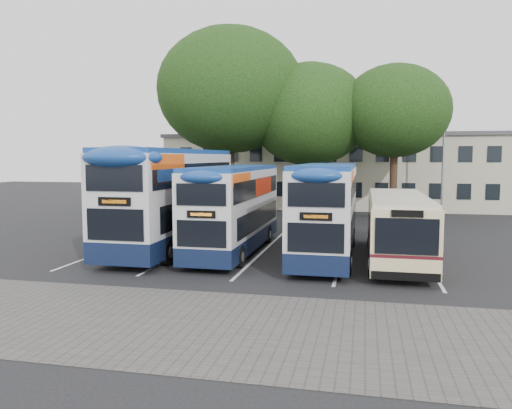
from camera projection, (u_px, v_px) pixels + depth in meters
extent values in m
plane|color=black|center=(342.00, 284.00, 16.89)|extent=(120.00, 120.00, 0.00)
cube|color=#595654|center=(251.00, 329.00, 12.45)|extent=(40.00, 6.00, 0.01)
cube|color=silver|center=(121.00, 246.00, 24.03)|extent=(0.12, 11.00, 0.01)
cube|color=silver|center=(189.00, 249.00, 23.29)|extent=(0.12, 11.00, 0.01)
cube|color=silver|center=(263.00, 252.00, 22.55)|extent=(0.12, 11.00, 0.01)
cube|color=silver|center=(341.00, 255.00, 21.80)|extent=(0.12, 11.00, 0.01)
cube|color=silver|center=(425.00, 259.00, 21.06)|extent=(0.12, 11.00, 0.01)
cube|color=#B4AA91|center=(357.00, 172.00, 42.86)|extent=(32.00, 8.00, 6.00)
cube|color=#4C4C4F|center=(357.00, 136.00, 42.57)|extent=(32.40, 8.40, 0.30)
cube|color=black|center=(355.00, 190.00, 39.08)|extent=(30.00, 0.06, 1.20)
cube|color=black|center=(356.00, 154.00, 38.81)|extent=(30.00, 0.06, 1.20)
cylinder|color=gray|center=(443.00, 154.00, 34.64)|extent=(0.14, 0.14, 9.00)
cube|color=gray|center=(446.00, 88.00, 34.21)|extent=(0.12, 0.80, 0.12)
cube|color=gray|center=(446.00, 88.00, 33.83)|extent=(0.25, 0.50, 0.12)
cylinder|color=black|center=(231.00, 171.00, 35.37)|extent=(0.50, 0.50, 6.56)
ellipsoid|color=black|center=(231.00, 90.00, 34.84)|extent=(10.27, 10.27, 8.73)
cylinder|color=black|center=(309.00, 180.00, 34.94)|extent=(0.50, 0.50, 5.31)
ellipsoid|color=black|center=(310.00, 114.00, 34.51)|extent=(8.31, 8.31, 7.07)
cylinder|color=black|center=(393.00, 181.00, 33.16)|extent=(0.50, 0.50, 5.37)
ellipsoid|color=black|center=(395.00, 111.00, 32.72)|extent=(7.18, 7.18, 6.10)
cube|color=#0F1A39|center=(173.00, 232.00, 23.49)|extent=(2.63, 11.06, 0.84)
cube|color=silver|center=(173.00, 189.00, 23.30)|extent=(2.63, 11.06, 3.27)
cube|color=navy|center=(172.00, 153.00, 23.14)|extent=(2.58, 10.84, 0.32)
cube|color=black|center=(175.00, 207.00, 23.69)|extent=(2.67, 9.80, 1.05)
cube|color=black|center=(172.00, 173.00, 23.23)|extent=(2.67, 10.43, 0.95)
cube|color=#FF5E15|center=(169.00, 161.00, 19.36)|extent=(0.02, 3.37, 0.58)
cube|color=black|center=(114.00, 202.00, 17.90)|extent=(1.26, 0.06, 0.32)
cylinder|color=black|center=(175.00, 227.00, 26.89)|extent=(0.32, 1.05, 1.05)
cylinder|color=black|center=(217.00, 228.00, 26.39)|extent=(0.32, 1.05, 1.05)
cylinder|color=black|center=(112.00, 250.00, 20.23)|extent=(0.32, 1.05, 1.05)
cylinder|color=black|center=(167.00, 252.00, 19.73)|extent=(0.32, 1.05, 1.05)
cube|color=#0F1A39|center=(235.00, 239.00, 22.44)|extent=(2.20, 9.24, 0.70)
cube|color=silver|center=(234.00, 201.00, 22.28)|extent=(2.20, 9.24, 2.73)
cube|color=navy|center=(234.00, 169.00, 22.14)|extent=(2.16, 9.06, 0.26)
cube|color=black|center=(236.00, 217.00, 22.60)|extent=(2.24, 8.19, 0.88)
cube|color=black|center=(234.00, 187.00, 22.22)|extent=(2.24, 8.71, 0.79)
cube|color=#FF5E15|center=(242.00, 179.00, 18.98)|extent=(0.02, 2.82, 0.48)
cube|color=black|center=(201.00, 214.00, 17.76)|extent=(1.06, 0.06, 0.26)
cylinder|color=black|center=(229.00, 233.00, 25.28)|extent=(0.26, 0.88, 0.88)
cylinder|color=black|center=(268.00, 234.00, 24.86)|extent=(0.26, 0.88, 0.88)
cylinder|color=black|center=(191.00, 254.00, 19.71)|extent=(0.26, 0.88, 0.88)
cylinder|color=black|center=(239.00, 257.00, 19.29)|extent=(0.26, 0.88, 0.88)
cube|color=#B8230C|center=(264.00, 186.00, 23.05)|extent=(0.02, 3.52, 0.75)
cube|color=#0F1A39|center=(326.00, 242.00, 21.42)|extent=(2.26, 9.49, 0.72)
cube|color=silver|center=(327.00, 201.00, 21.25)|extent=(2.26, 9.49, 2.80)
cube|color=navy|center=(327.00, 167.00, 21.11)|extent=(2.21, 9.30, 0.27)
cube|color=black|center=(327.00, 218.00, 21.59)|extent=(2.30, 8.41, 0.90)
cube|color=black|center=(327.00, 187.00, 21.19)|extent=(2.30, 8.95, 0.81)
cube|color=#FF5E15|center=(353.00, 178.00, 17.87)|extent=(0.02, 2.89, 0.50)
cube|color=black|center=(316.00, 216.00, 16.61)|extent=(1.08, 0.06, 0.27)
cylinder|color=black|center=(309.00, 236.00, 24.33)|extent=(0.27, 0.90, 0.90)
cylinder|color=black|center=(352.00, 237.00, 23.90)|extent=(0.27, 0.90, 0.90)
cylinder|color=black|center=(292.00, 260.00, 18.62)|extent=(0.27, 0.90, 0.90)
cylinder|color=black|center=(348.00, 262.00, 18.18)|extent=(0.27, 0.90, 0.90)
cube|color=beige|center=(397.00, 226.00, 20.54)|extent=(2.27, 9.07, 2.31)
cube|color=beige|center=(398.00, 197.00, 20.42)|extent=(2.18, 8.71, 0.18)
cube|color=black|center=(397.00, 216.00, 20.94)|extent=(2.31, 7.26, 0.82)
cube|color=#51101B|center=(397.00, 236.00, 20.57)|extent=(2.30, 9.09, 0.11)
cube|color=black|center=(407.00, 237.00, 16.08)|extent=(2.00, 0.06, 1.18)
cylinder|color=black|center=(372.00, 264.00, 17.85)|extent=(0.27, 0.91, 0.91)
cylinder|color=black|center=(433.00, 267.00, 17.41)|extent=(0.27, 0.91, 0.91)
cylinder|color=black|center=(371.00, 238.00, 23.49)|extent=(0.27, 0.91, 0.91)
cylinder|color=black|center=(416.00, 240.00, 23.06)|extent=(0.27, 0.91, 0.91)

